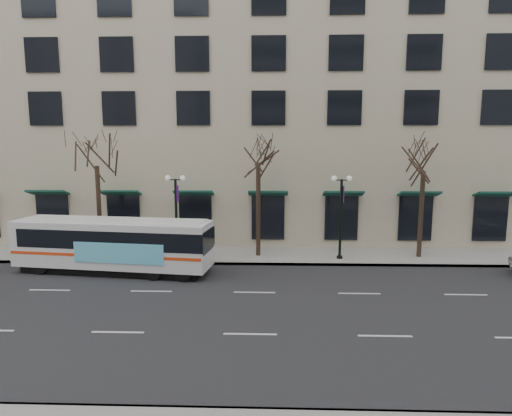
{
  "coord_description": "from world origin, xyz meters",
  "views": [
    {
      "loc": [
        0.71,
        -17.39,
        6.96
      ],
      "look_at": [
        0.05,
        2.99,
        4.0
      ],
      "focal_mm": 30.0,
      "sensor_mm": 36.0,
      "label": 1
    }
  ],
  "objects_px": {
    "tree_far_mid": "(258,147)",
    "lamp_post_left": "(176,212)",
    "tree_far_right": "(424,155)",
    "city_bus": "(114,244)",
    "lamp_post_right": "(341,213)",
    "tree_far_left": "(96,150)"
  },
  "relations": [
    {
      "from": "tree_far_mid",
      "to": "lamp_post_left",
      "type": "distance_m",
      "value": 6.4
    },
    {
      "from": "tree_far_right",
      "to": "city_bus",
      "type": "relative_size",
      "value": 0.72
    },
    {
      "from": "tree_far_right",
      "to": "lamp_post_right",
      "type": "height_order",
      "value": "tree_far_right"
    },
    {
      "from": "lamp_post_left",
      "to": "tree_far_right",
      "type": "bearing_deg",
      "value": 2.29
    },
    {
      "from": "tree_far_mid",
      "to": "tree_far_right",
      "type": "distance_m",
      "value": 10.01
    },
    {
      "from": "tree_far_left",
      "to": "lamp_post_left",
      "type": "height_order",
      "value": "tree_far_left"
    },
    {
      "from": "tree_far_right",
      "to": "lamp_post_right",
      "type": "bearing_deg",
      "value": -173.15
    },
    {
      "from": "tree_far_right",
      "to": "lamp_post_left",
      "type": "bearing_deg",
      "value": -177.71
    },
    {
      "from": "lamp_post_right",
      "to": "city_bus",
      "type": "bearing_deg",
      "value": -167.72
    },
    {
      "from": "tree_far_left",
      "to": "tree_far_mid",
      "type": "bearing_deg",
      "value": 0.0
    },
    {
      "from": "tree_far_left",
      "to": "tree_far_right",
      "type": "bearing_deg",
      "value": 0.0
    },
    {
      "from": "tree_far_mid",
      "to": "lamp_post_left",
      "type": "xyz_separation_m",
      "value": [
        -4.99,
        -0.6,
        -3.96
      ]
    },
    {
      "from": "lamp_post_right",
      "to": "tree_far_mid",
      "type": "bearing_deg",
      "value": 173.17
    },
    {
      "from": "tree_far_mid",
      "to": "tree_far_right",
      "type": "xyz_separation_m",
      "value": [
        10.0,
        -0.0,
        -0.48
      ]
    },
    {
      "from": "tree_far_left",
      "to": "lamp_post_left",
      "type": "distance_m",
      "value": 6.29
    },
    {
      "from": "lamp_post_left",
      "to": "lamp_post_right",
      "type": "bearing_deg",
      "value": 0.0
    },
    {
      "from": "tree_far_left",
      "to": "lamp_post_right",
      "type": "distance_m",
      "value": 15.48
    },
    {
      "from": "lamp_post_right",
      "to": "city_bus",
      "type": "relative_size",
      "value": 0.47
    },
    {
      "from": "tree_far_left",
      "to": "tree_far_right",
      "type": "distance_m",
      "value": 20.0
    },
    {
      "from": "tree_far_right",
      "to": "tree_far_mid",
      "type": "bearing_deg",
      "value": 180.0
    },
    {
      "from": "tree_far_left",
      "to": "tree_far_mid",
      "type": "relative_size",
      "value": 0.98
    },
    {
      "from": "tree_far_left",
      "to": "lamp_post_right",
      "type": "height_order",
      "value": "tree_far_left"
    }
  ]
}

